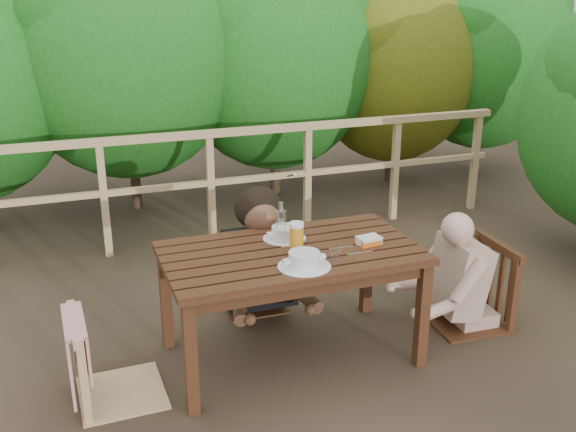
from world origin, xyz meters
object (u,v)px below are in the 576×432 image
object	(u,v)px
beer_glass	(296,236)
bottle	(281,224)
chair_left	(114,317)
soup_near	(304,261)
table	(291,305)
woman	(251,211)
tumbler	(334,255)
soup_far	(284,233)
bread_roll	(304,263)
chair_right	(470,251)
diner_right	(476,231)
butter_tub	(369,241)
chair_far	(252,251)

from	to	relation	value
beer_glass	bottle	world-z (taller)	bottle
chair_left	soup_near	bearing A→B (deg)	-101.76
table	beer_glass	bearing A→B (deg)	27.53
woman	chair_left	bearing A→B (deg)	38.93
beer_glass	tumbler	bearing A→B (deg)	-57.90
soup_far	beer_glass	size ratio (longest dim) A/B	1.57
chair_left	bread_roll	bearing A→B (deg)	-102.51
chair_right	soup_far	size ratio (longest dim) A/B	3.90
chair_left	beer_glass	world-z (taller)	chair_left
table	soup_near	world-z (taller)	soup_near
table	woman	size ratio (longest dim) A/B	1.05
soup_far	bottle	bearing A→B (deg)	-126.50
table	diner_right	xyz separation A→B (m)	(1.29, 0.00, 0.30)
diner_right	beer_glass	xyz separation A→B (m)	(-1.25, 0.02, 0.13)
tumbler	table	bearing A→B (deg)	132.17
soup_far	beer_glass	bearing A→B (deg)	-84.39
woman	butter_tub	bearing A→B (deg)	122.49
chair_far	soup_far	size ratio (longest dim) A/B	3.22
chair_right	tumbler	xyz separation A→B (m)	(-1.08, -0.21, 0.21)
soup_near	soup_far	xyz separation A→B (m)	(0.04, 0.44, -0.01)
soup_near	bread_roll	xyz separation A→B (m)	(-0.01, -0.01, -0.01)
woman	bottle	xyz separation A→B (m)	(0.01, -0.60, 0.12)
diner_right	bottle	xyz separation A→B (m)	(-1.31, 0.13, 0.18)
bread_roll	beer_glass	world-z (taller)	beer_glass
chair_far	soup_near	bearing A→B (deg)	-88.44
woman	chair_far	bearing A→B (deg)	90.97
table	soup_far	bearing A→B (deg)	81.87
diner_right	soup_far	xyz separation A→B (m)	(-1.26, 0.18, 0.09)
bread_roll	tumbler	xyz separation A→B (m)	(0.21, 0.06, -0.01)
tumbler	bottle	bearing A→B (deg)	120.98
beer_glass	tumbler	size ratio (longest dim) A/B	2.39
woman	chair_right	bearing A→B (deg)	151.55
chair_left	butter_tub	size ratio (longest dim) A/B	6.92
table	woman	xyz separation A→B (m)	(-0.02, 0.73, 0.36)
diner_right	soup_near	distance (m)	1.33
chair_left	bread_roll	xyz separation A→B (m)	(1.01, -0.20, 0.25)
chair_left	woman	xyz separation A→B (m)	(1.01, 0.79, 0.23)
chair_far	bread_roll	world-z (taller)	chair_far
chair_right	bottle	distance (m)	1.32
soup_far	soup_near	bearing A→B (deg)	-95.33
tumbler	soup_far	bearing A→B (deg)	112.03
chair_right	butter_tub	xyz separation A→B (m)	(-0.79, -0.08, 0.21)
chair_left	chair_far	size ratio (longest dim) A/B	1.14
soup_far	table	bearing A→B (deg)	-98.13
soup_near	tumbler	bearing A→B (deg)	12.94
chair_far	bottle	bearing A→B (deg)	-88.20
table	chair_left	world-z (taller)	chair_left
table	chair_far	distance (m)	0.71
butter_tub	soup_far	bearing A→B (deg)	141.44
chair_far	tumbler	size ratio (longest dim) A/B	12.08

